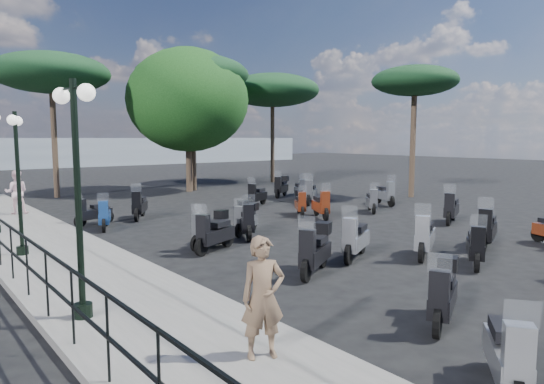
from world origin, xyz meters
TOP-DOWN VIEW (x-y plane):
  - ground at (0.00, 0.00)m, footprint 120.00×120.00m
  - sidewalk at (-6.50, 3.00)m, footprint 3.00×30.00m
  - lamp_post_0 at (-7.37, -2.39)m, footprint 0.39×1.11m
  - lamp_post_1 at (-7.18, 2.90)m, footprint 0.49×1.00m
  - woman at (-5.96, -5.35)m, footprint 0.69×0.58m
  - pedestrian_far at (-5.87, 10.17)m, footprint 0.97×0.85m
  - scooter_0 at (-4.13, -7.72)m, footprint 1.45×1.09m
  - scooter_1 at (-2.34, -2.56)m, footprint 1.62×1.07m
  - scooter_2 at (-2.95, 0.70)m, footprint 1.62×0.87m
  - scooter_3 at (-2.77, 1.22)m, footprint 1.53×0.84m
  - scooter_4 at (-4.14, 6.74)m, footprint 1.52×0.64m
  - scooter_5 at (-4.12, 5.68)m, footprint 0.82×1.54m
  - scooter_6 at (-2.75, -6.00)m, footprint 1.55×0.92m
  - scooter_7 at (0.93, -3.19)m, footprint 1.69×1.02m
  - scooter_8 at (-0.62, -2.22)m, footprint 1.66×0.99m
  - scooter_9 at (-1.19, 1.69)m, footprint 1.02×1.62m
  - scooter_10 at (-0.88, 2.11)m, footprint 1.38×0.93m
  - scooter_11 at (-2.34, 6.96)m, footprint 1.08×1.53m
  - scooter_14 at (1.11, -4.46)m, footprint 1.47×1.01m
  - scooter_15 at (2.96, 3.80)m, footprint 1.03×1.37m
  - scooter_16 at (3.09, 2.77)m, footprint 0.98×1.59m
  - scooter_17 at (3.20, 6.97)m, footprint 1.53×0.92m
  - scooter_19 at (3.18, -3.66)m, footprint 1.78×0.91m
  - scooter_20 at (5.98, -0.89)m, footprint 1.71×0.94m
  - scooter_21 at (5.78, 2.55)m, footprint 1.13×1.25m
  - scooter_22 at (6.20, 8.86)m, footprint 1.54×1.10m
  - scooter_26 at (7.93, 3.58)m, footprint 0.94×1.66m
  - scooter_27 at (5.48, 5.90)m, footprint 1.52×1.24m
  - scooter_28 at (6.07, 7.25)m, footprint 0.98×1.54m
  - broadleaf_tree at (3.78, 14.15)m, footprint 6.79×6.79m
  - pine_0 at (4.30, 14.52)m, footprint 6.43×6.43m
  - pine_1 at (11.16, 15.77)m, footprint 6.38×6.38m
  - pine_2 at (-2.91, 15.90)m, footprint 5.75×5.75m
  - pine_3 at (11.41, 4.64)m, footprint 4.33×4.33m
  - distant_hills at (0.00, 45.00)m, footprint 70.00×8.00m

SIDE VIEW (x-z plane):
  - ground at x=0.00m, z-range 0.00..0.00m
  - sidewalk at x=-6.50m, z-range 0.00..0.15m
  - scooter_4 at x=-4.14m, z-range -0.19..1.05m
  - scooter_21 at x=5.78m, z-range -0.19..1.07m
  - scooter_5 at x=-4.12m, z-range -0.20..1.10m
  - scooter_10 at x=-0.88m, z-range -0.15..1.07m
  - scooter_17 at x=3.20m, z-range -0.20..1.13m
  - scooter_14 at x=1.11m, z-range -0.20..1.13m
  - scooter_0 at x=-4.13m, z-range -0.21..1.15m
  - scooter_15 at x=2.96m, z-range -0.15..1.10m
  - scooter_28 at x=6.07m, z-range -0.21..1.16m
  - scooter_2 at x=-2.95m, z-range -0.21..1.16m
  - scooter_16 at x=3.09m, z-range -0.21..1.18m
  - scooter_3 at x=-2.77m, z-range -0.16..1.13m
  - scooter_11 at x=-2.34m, z-range -0.21..1.19m
  - scooter_26 at x=7.93m, z-range -0.22..1.20m
  - scooter_8 at x=-0.62m, z-range -0.22..1.22m
  - scooter_6 at x=-2.75m, z-range -0.16..1.17m
  - scooter_20 at x=5.98m, z-range -0.22..1.23m
  - scooter_7 at x=0.93m, z-range -0.22..1.24m
  - scooter_27 at x=5.48m, z-range -0.22..1.25m
  - scooter_19 at x=3.18m, z-range -0.23..1.26m
  - scooter_22 at x=6.20m, z-range -0.17..1.22m
  - scooter_9 at x=-1.19m, z-range -0.17..1.23m
  - scooter_1 at x=-2.34m, z-range -0.18..1.25m
  - woman at x=-5.96m, z-range 0.15..1.78m
  - pedestrian_far at x=-5.87m, z-range 0.15..1.82m
  - distant_hills at x=0.00m, z-range 0.00..3.00m
  - lamp_post_1 at x=-7.18m, z-range 0.40..3.94m
  - lamp_post_0 at x=-7.37m, z-range 0.42..4.23m
  - broadleaf_tree at x=3.78m, z-range 1.12..9.15m
  - pine_3 at x=11.41m, z-range 2.52..9.18m
  - pine_1 at x=11.16m, z-range 2.55..9.90m
  - pine_2 at x=-2.91m, z-range 2.60..9.87m
  - pine_0 at x=4.30m, z-range 2.73..10.48m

